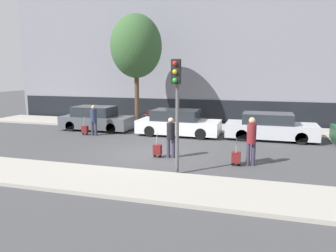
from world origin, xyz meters
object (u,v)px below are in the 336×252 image
parked_car_2 (270,127)px  pedestrian_center (171,135)px  parked_car_0 (96,119)px  parked_car_1 (178,123)px  pedestrian_right (251,138)px  bare_tree_near_crossing (136,46)px  pedestrian_left (94,118)px  traffic_light (177,94)px  trolley_center (157,150)px  trolley_left (85,130)px  trolley_right (236,158)px  parked_bicycle (152,118)px

parked_car_2 → pedestrian_center: pedestrian_center is taller
parked_car_0 → parked_car_1: parked_car_0 is taller
pedestrian_right → pedestrian_center: bearing=154.5°
parked_car_1 → parked_car_2: bearing=2.3°
parked_car_1 → bare_tree_near_crossing: size_ratio=0.66×
pedestrian_left → pedestrian_right: 9.26m
parked_car_2 → traffic_light: traffic_light is taller
traffic_light → pedestrian_right: bearing=37.9°
parked_car_2 → bare_tree_near_crossing: 9.13m
parked_car_1 → trolley_center: size_ratio=4.20×
bare_tree_near_crossing → trolley_center: bearing=-61.8°
parked_car_2 → pedestrian_right: size_ratio=2.48×
trolley_center → pedestrian_center: bearing=13.2°
pedestrian_center → traffic_light: 2.89m
traffic_light → bare_tree_near_crossing: 9.99m
trolley_left → pedestrian_right: 9.78m
trolley_right → bare_tree_near_crossing: (-6.67, 6.82, 4.65)m
parked_car_1 → pedestrian_right: size_ratio=2.47×
parked_car_0 → parked_car_1: size_ratio=0.95×
trolley_left → pedestrian_right: pedestrian_right is taller
parked_bicycle → pedestrian_center: bearing=-65.3°
pedestrian_center → parked_car_1: bearing=88.3°
pedestrian_left → traffic_light: 8.42m
parked_car_1 → trolley_right: bearing=-55.3°
parked_car_1 → trolley_left: parked_car_1 is taller
pedestrian_center → parked_bicycle: bearing=101.6°
parked_car_0 → pedestrian_left: pedestrian_left is taller
parked_car_0 → trolley_right: 10.25m
trolley_left → trolley_right: (8.56, -3.77, 0.01)m
parked_bicycle → bare_tree_near_crossing: (-0.50, -1.27, 4.48)m
parked_car_1 → parked_bicycle: 3.84m
parked_car_1 → pedestrian_right: (4.13, -5.02, 0.38)m
trolley_right → parked_bicycle: (-6.17, 8.08, 0.17)m
pedestrian_right → bare_tree_near_crossing: (-7.18, 6.62, 3.93)m
parked_car_1 → parked_bicycle: size_ratio=2.54×
parked_bicycle → bare_tree_near_crossing: bearing=-111.6°
parked_car_1 → trolley_center: 4.92m
pedestrian_center → trolley_center: size_ratio=1.54×
parked_car_1 → parked_car_2: parked_car_1 is taller
trolley_left → pedestrian_center: 6.80m
traffic_light → bare_tree_near_crossing: size_ratio=0.57×
traffic_light → bare_tree_near_crossing: bare_tree_near_crossing is taller
parked_car_0 → pedestrian_center: 7.82m
parked_car_0 → parked_bicycle: size_ratio=2.41×
pedestrian_left → parked_bicycle: size_ratio=0.94×
parked_car_1 → trolley_right: size_ratio=4.23×
trolley_left → pedestrian_center: size_ratio=0.63×
pedestrian_left → pedestrian_right: pedestrian_right is taller
parked_car_0 → parked_car_1: (5.10, -0.16, -0.01)m
trolley_left → trolley_center: size_ratio=0.97×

